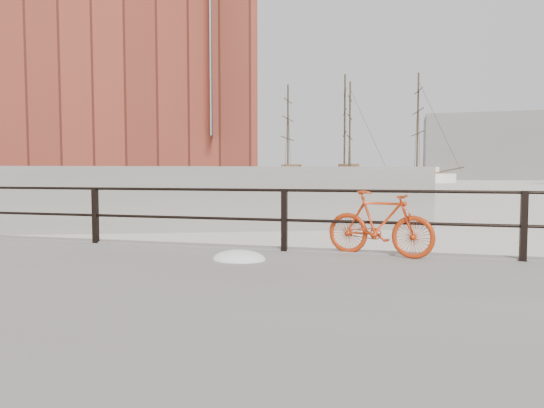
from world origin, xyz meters
The scene contains 14 objects.
ground centered at (0.00, 0.00, 0.00)m, with size 400.00×400.00×0.00m, color white.
far_quay centered at (-40.00, 72.00, 0.90)m, with size 24.00×150.00×1.80m, color gray.
guardrail centered at (0.00, -0.15, 0.85)m, with size 28.00×0.10×1.00m, color black, non-canonical shape.
bicycle centered at (-2.00, -0.25, 0.84)m, with size 1.64×0.24×0.99m, color #B6300C.
schooner_mid centered at (-5.90, 85.19, 0.00)m, with size 29.39×12.43×21.09m, color white, non-canonical shape.
schooner_left centered at (-16.50, 78.52, 0.00)m, with size 24.48×11.13×18.58m, color silver, non-canonical shape.
workboat_near centered at (-26.92, 31.83, 0.00)m, with size 12.05×4.02×7.00m, color black, non-canonical shape.
workboat_far centered at (-35.29, 42.26, 0.00)m, with size 11.02×3.81×7.00m, color black, non-canonical shape.
apartment_terracotta centered at (-21.25, 20.26, 11.90)m, with size 20.00×15.00×20.20m, color maroon.
apartment_mustard centered at (-29.49, 40.65, 12.90)m, with size 22.00×15.00×22.20m, color gold.
apartment_cream centered at (-38.11, 61.98, 12.40)m, with size 20.00×15.00×21.20m, color beige.
apartment_grey centered at (-46.35, 82.38, 13.40)m, with size 22.00×15.00×23.20m, color gray.
apartment_brick centered at (-54.97, 103.70, 12.40)m, with size 24.00×15.00×21.20m, color maroon.
industrial_west centered at (20.00, 140.00, 9.00)m, with size 32.00×18.00×18.00m, color gray.
Camera 1 is at (-1.66, -7.69, 1.59)m, focal length 32.00 mm.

